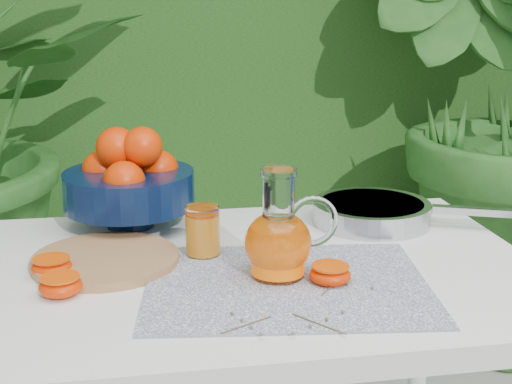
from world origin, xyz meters
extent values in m
imported|color=#26581E|center=(1.06, 1.13, 0.87)|extent=(2.45, 2.45, 1.73)
cube|color=white|center=(0.06, 0.07, 0.73)|extent=(1.00, 0.70, 0.04)
cylinder|color=white|center=(0.51, 0.37, 0.35)|extent=(0.04, 0.04, 0.71)
cube|color=#0C1C47|center=(0.09, -0.03, 0.75)|extent=(0.51, 0.42, 0.00)
cylinder|color=#9E7947|center=(-0.21, 0.12, 0.76)|extent=(0.34, 0.34, 0.02)
cylinder|color=black|center=(-0.16, 0.33, 0.77)|extent=(0.11, 0.11, 0.04)
cylinder|color=black|center=(-0.16, 0.33, 0.83)|extent=(0.30, 0.30, 0.07)
sphere|color=red|center=(-0.22, 0.37, 0.86)|extent=(0.09, 0.09, 0.08)
sphere|color=red|center=(-0.10, 0.35, 0.86)|extent=(0.09, 0.09, 0.08)
sphere|color=red|center=(-0.17, 0.27, 0.86)|extent=(0.09, 0.09, 0.08)
sphere|color=red|center=(-0.15, 0.40, 0.86)|extent=(0.09, 0.09, 0.08)
sphere|color=red|center=(-0.18, 0.34, 0.92)|extent=(0.10, 0.10, 0.09)
sphere|color=red|center=(-0.13, 0.31, 0.92)|extent=(0.09, 0.09, 0.08)
cylinder|color=white|center=(0.08, 0.00, 0.76)|extent=(0.09, 0.09, 0.01)
ellipsoid|color=white|center=(0.08, 0.00, 0.81)|extent=(0.11, 0.11, 0.11)
cylinder|color=white|center=(0.08, 0.00, 0.90)|extent=(0.05, 0.05, 0.07)
cylinder|color=white|center=(0.08, 0.00, 0.94)|extent=(0.06, 0.06, 0.01)
torus|color=white|center=(0.14, 0.00, 0.85)|extent=(0.09, 0.01, 0.09)
cylinder|color=#E95D05|center=(0.08, 0.00, 0.80)|extent=(0.09, 0.09, 0.08)
cylinder|color=white|center=(-0.03, 0.13, 0.80)|extent=(0.07, 0.07, 0.09)
cylinder|color=orange|center=(-0.03, 0.13, 0.79)|extent=(0.06, 0.06, 0.07)
cylinder|color=#E15D07|center=(-0.03, 0.13, 0.83)|extent=(0.05, 0.05, 0.00)
cylinder|color=#AEAEB3|center=(0.34, 0.27, 0.77)|extent=(0.32, 0.32, 0.05)
cylinder|color=white|center=(0.34, 0.27, 0.79)|extent=(0.28, 0.28, 0.01)
cube|color=#AEAEB3|center=(0.54, 0.19, 0.79)|extent=(0.18, 0.09, 0.01)
ellipsoid|color=red|center=(-0.27, -0.01, 0.77)|extent=(0.07, 0.07, 0.03)
cylinder|color=#E15D07|center=(-0.27, -0.01, 0.78)|extent=(0.07, 0.07, 0.00)
ellipsoid|color=red|center=(-0.30, 0.08, 0.77)|extent=(0.07, 0.07, 0.03)
cylinder|color=#E15D07|center=(-0.30, 0.08, 0.78)|extent=(0.07, 0.07, 0.00)
ellipsoid|color=red|center=(0.16, -0.04, 0.77)|extent=(0.07, 0.07, 0.03)
cylinder|color=#E15D07|center=(0.16, -0.04, 0.78)|extent=(0.07, 0.07, 0.00)
cylinder|color=brown|center=(0.11, -0.19, 0.76)|extent=(0.06, 0.08, 0.00)
sphere|color=#496836|center=(0.06, -0.22, 0.76)|extent=(0.01, 0.01, 0.01)
sphere|color=#496836|center=(0.09, -0.20, 0.76)|extent=(0.01, 0.01, 0.01)
sphere|color=#496836|center=(0.12, -0.18, 0.76)|extent=(0.01, 0.01, 0.01)
sphere|color=#496836|center=(0.15, -0.16, 0.76)|extent=(0.01, 0.01, 0.01)
cylinder|color=brown|center=(0.17, -0.04, 0.76)|extent=(0.07, 0.09, 0.00)
sphere|color=#496836|center=(0.12, -0.01, 0.76)|extent=(0.01, 0.01, 0.01)
sphere|color=#496836|center=(0.15, -0.03, 0.76)|extent=(0.01, 0.01, 0.01)
sphere|color=#496836|center=(0.19, -0.06, 0.76)|extent=(0.01, 0.01, 0.01)
sphere|color=#496836|center=(0.22, -0.08, 0.76)|extent=(0.01, 0.01, 0.01)
cylinder|color=brown|center=(0.00, -0.17, 0.76)|extent=(0.08, 0.04, 0.00)
sphere|color=#496836|center=(0.02, -0.21, 0.76)|extent=(0.01, 0.01, 0.01)
sphere|color=#496836|center=(0.01, -0.19, 0.76)|extent=(0.01, 0.01, 0.01)
sphere|color=#496836|center=(0.00, -0.16, 0.76)|extent=(0.01, 0.01, 0.01)
sphere|color=#496836|center=(-0.01, -0.14, 0.76)|extent=(0.01, 0.01, 0.01)
camera|label=1|loc=(-0.15, -1.10, 1.22)|focal=50.00mm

